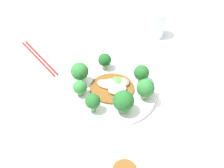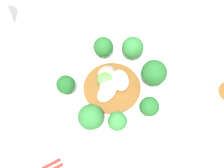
# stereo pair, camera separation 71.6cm
# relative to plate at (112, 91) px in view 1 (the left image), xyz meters

# --- Properties ---
(table) EXTENTS (0.91, 0.77, 0.72)m
(table) POSITION_rel_plate_xyz_m (0.03, -0.03, -0.37)
(table) COLOR silver
(table) RESTS_ON ground_plane
(plate) EXTENTS (0.27, 0.27, 0.02)m
(plate) POSITION_rel_plate_xyz_m (0.00, 0.00, 0.00)
(plate) COLOR white
(plate) RESTS_ON table
(broccoli_northeast) EXTENTS (0.05, 0.05, 0.07)m
(broccoli_northeast) POSITION_rel_plate_xyz_m (0.06, 0.08, 0.05)
(broccoli_northeast) COLOR #89B76B
(broccoli_northeast) RESTS_ON plate
(broccoli_north) EXTENTS (0.04, 0.04, 0.05)m
(broccoli_north) POSITION_rel_plate_xyz_m (0.01, 0.09, 0.04)
(broccoli_north) COLOR #70A356
(broccoli_north) RESTS_ON plate
(broccoli_northwest) EXTENTS (0.04, 0.04, 0.06)m
(broccoli_northwest) POSITION_rel_plate_xyz_m (-0.06, 0.08, 0.04)
(broccoli_northwest) COLOR #70A356
(broccoli_northwest) RESTS_ON plate
(broccoli_south) EXTENTS (0.05, 0.05, 0.06)m
(broccoli_south) POSITION_rel_plate_xyz_m (-0.00, -0.09, 0.04)
(broccoli_south) COLOR #7AAD5B
(broccoli_south) RESTS_ON plate
(broccoli_east) EXTENTS (0.04, 0.04, 0.05)m
(broccoli_east) POSITION_rel_plate_xyz_m (0.10, -0.01, 0.04)
(broccoli_east) COLOR #7AAD5B
(broccoli_east) RESTS_ON plate
(broccoli_west) EXTENTS (0.06, 0.06, 0.07)m
(broccoli_west) POSITION_rel_plate_xyz_m (-0.09, 0.00, 0.05)
(broccoli_west) COLOR #89B76B
(broccoli_west) RESTS_ON plate
(broccoli_southwest) EXTENTS (0.05, 0.05, 0.06)m
(broccoli_southwest) POSITION_rel_plate_xyz_m (-0.07, -0.07, 0.05)
(broccoli_southwest) COLOR #89B76B
(broccoli_southwest) RESTS_ON plate
(stirfry_center) EXTENTS (0.13, 0.13, 0.03)m
(stirfry_center) POSITION_rel_plate_xyz_m (0.00, -0.01, 0.02)
(stirfry_center) COLOR brown
(stirfry_center) RESTS_ON plate
(drinking_glass) EXTENTS (0.07, 0.07, 0.09)m
(drinking_glass) POSITION_rel_plate_xyz_m (0.24, -0.26, 0.04)
(drinking_glass) COLOR silver
(drinking_glass) RESTS_ON table
(chopsticks) EXTENTS (0.23, 0.08, 0.01)m
(chopsticks) POSITION_rel_plate_xyz_m (0.25, 0.17, -0.01)
(chopsticks) COLOR red
(chopsticks) RESTS_ON table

